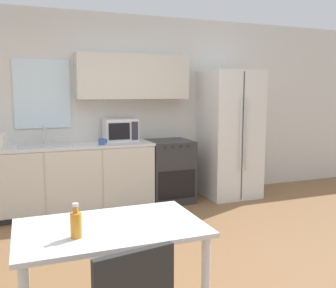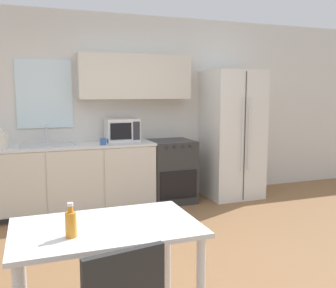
# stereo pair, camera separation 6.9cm
# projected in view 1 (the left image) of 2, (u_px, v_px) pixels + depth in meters

# --- Properties ---
(ground_plane) EXTENTS (12.00, 12.00, 0.00)m
(ground_plane) POSITION_uv_depth(u_px,v_px,m) (156.00, 266.00, 3.44)
(ground_plane) COLOR olive
(wall_back) EXTENTS (12.00, 0.38, 2.70)m
(wall_back) POSITION_uv_depth(u_px,v_px,m) (106.00, 105.00, 5.35)
(wall_back) COLOR silver
(wall_back) RESTS_ON ground_plane
(kitchen_counter) EXTENTS (2.17, 0.64, 0.91)m
(kitchen_counter) POSITION_uv_depth(u_px,v_px,m) (72.00, 178.00, 4.99)
(kitchen_counter) COLOR #333333
(kitchen_counter) RESTS_ON ground_plane
(oven_range) EXTENTS (0.63, 0.65, 0.90)m
(oven_range) POSITION_uv_depth(u_px,v_px,m) (169.00, 171.00, 5.49)
(oven_range) COLOR #2D2D2D
(oven_range) RESTS_ON ground_plane
(refrigerator) EXTENTS (0.80, 0.78, 1.92)m
(refrigerator) POSITION_uv_depth(u_px,v_px,m) (229.00, 134.00, 5.73)
(refrigerator) COLOR silver
(refrigerator) RESTS_ON ground_plane
(kitchen_sink) EXTENTS (0.67, 0.42, 0.26)m
(kitchen_sink) POSITION_uv_depth(u_px,v_px,m) (46.00, 145.00, 4.83)
(kitchen_sink) COLOR #B7BABC
(kitchen_sink) RESTS_ON kitchen_counter
(microwave) EXTENTS (0.46, 0.34, 0.32)m
(microwave) POSITION_uv_depth(u_px,v_px,m) (120.00, 130.00, 5.27)
(microwave) COLOR silver
(microwave) RESTS_ON kitchen_counter
(coffee_mug) EXTENTS (0.11, 0.08, 0.09)m
(coffee_mug) POSITION_uv_depth(u_px,v_px,m) (102.00, 142.00, 4.90)
(coffee_mug) COLOR #335999
(coffee_mug) RESTS_ON kitchen_counter
(dining_table) EXTENTS (1.17, 0.73, 0.75)m
(dining_table) POSITION_uv_depth(u_px,v_px,m) (111.00, 243.00, 2.38)
(dining_table) COLOR white
(dining_table) RESTS_ON ground_plane
(drink_bottle) EXTENTS (0.07, 0.07, 0.21)m
(drink_bottle) POSITION_uv_depth(u_px,v_px,m) (76.00, 224.00, 2.16)
(drink_bottle) COLOR orange
(drink_bottle) RESTS_ON dining_table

